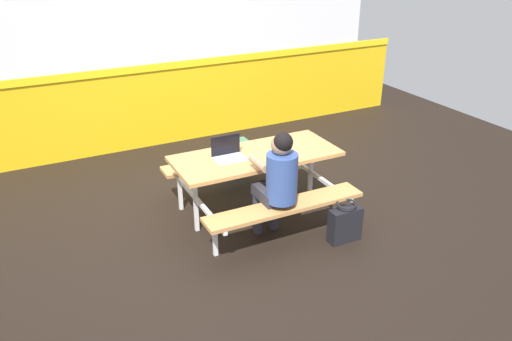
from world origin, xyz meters
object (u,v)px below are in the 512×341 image
object	(u,v)px
backpack_dark	(236,157)
tote_bag_bright	(345,224)
picnic_table_main	(256,169)
laptop_silver	(228,154)
student_nearer	(278,179)

from	to	relation	value
backpack_dark	tote_bag_bright	distance (m)	2.00
backpack_dark	picnic_table_main	bearing A→B (deg)	-104.37
picnic_table_main	laptop_silver	world-z (taller)	laptop_silver
student_nearer	picnic_table_main	bearing A→B (deg)	84.82
picnic_table_main	backpack_dark	bearing A→B (deg)	75.63
backpack_dark	tote_bag_bright	world-z (taller)	backpack_dark
student_nearer	laptop_silver	world-z (taller)	student_nearer
laptop_silver	backpack_dark	world-z (taller)	laptop_silver
student_nearer	backpack_dark	size ratio (longest dim) A/B	2.74
picnic_table_main	student_nearer	world-z (taller)	student_nearer
laptop_silver	backpack_dark	distance (m)	1.37
picnic_table_main	tote_bag_bright	bearing A→B (deg)	-56.20
picnic_table_main	laptop_silver	distance (m)	0.37
student_nearer	laptop_silver	distance (m)	0.65
picnic_table_main	tote_bag_bright	world-z (taller)	picnic_table_main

